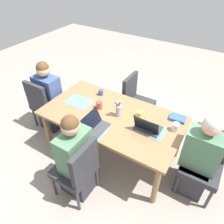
% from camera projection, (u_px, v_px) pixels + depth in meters
% --- Properties ---
extents(ground_plane, '(10.00, 10.00, 0.00)m').
position_uv_depth(ground_plane, '(112.00, 151.00, 3.25)').
color(ground_plane, gray).
extents(dining_table, '(1.88, 1.02, 0.72)m').
position_uv_depth(dining_table, '(112.00, 119.00, 2.85)').
color(dining_table, olive).
rests_on(dining_table, ground_plane).
extents(chair_near_left_near, '(0.44, 0.44, 0.90)m').
position_uv_depth(chair_near_left_near, '(78.00, 168.00, 2.40)').
color(chair_near_left_near, '#2D2D33').
rests_on(chair_near_left_near, ground_plane).
extents(person_near_left_near, '(0.36, 0.40, 1.19)m').
position_uv_depth(person_near_left_near, '(76.00, 161.00, 2.45)').
color(person_near_left_near, '#2D2D33').
rests_on(person_near_left_near, ground_plane).
extents(chair_head_right_left_mid, '(0.44, 0.44, 0.90)m').
position_uv_depth(chair_head_right_left_mid, '(204.00, 160.00, 2.49)').
color(chair_head_right_left_mid, '#2D2D33').
rests_on(chair_head_right_left_mid, ground_plane).
extents(person_head_right_left_mid, '(0.40, 0.36, 1.19)m').
position_uv_depth(person_head_right_left_mid, '(198.00, 160.00, 2.45)').
color(person_head_right_left_mid, '#2D2D33').
rests_on(person_head_right_left_mid, ground_plane).
extents(chair_head_left_left_far, '(0.44, 0.44, 0.90)m').
position_uv_depth(chair_head_left_left_far, '(44.00, 102.00, 3.41)').
color(chair_head_left_left_far, '#2D2D33').
rests_on(chair_head_left_left_far, ground_plane).
extents(person_head_left_left_far, '(0.40, 0.36, 1.19)m').
position_uv_depth(person_head_left_left_far, '(50.00, 100.00, 3.42)').
color(person_head_left_left_far, '#2D2D33').
rests_on(person_head_left_left_far, ground_plane).
extents(chair_far_right_near, '(0.44, 0.44, 0.90)m').
position_uv_depth(chair_far_right_near, '(135.00, 99.00, 3.48)').
color(chair_far_right_near, '#2D2D33').
rests_on(chair_far_right_near, ground_plane).
extents(flower_vase, '(0.08, 0.10, 0.26)m').
position_uv_depth(flower_vase, '(118.00, 108.00, 2.71)').
color(flower_vase, '#8EA8B7').
rests_on(flower_vase, dining_table).
extents(placemat_near_left_near, '(0.29, 0.38, 0.00)m').
position_uv_depth(placemat_near_left_near, '(96.00, 130.00, 2.58)').
color(placemat_near_left_near, slate).
rests_on(placemat_near_left_near, dining_table).
extents(placemat_head_right_left_mid, '(0.37, 0.27, 0.00)m').
position_uv_depth(placemat_head_right_left_mid, '(151.00, 129.00, 2.58)').
color(placemat_head_right_left_mid, slate).
rests_on(placemat_head_right_left_mid, dining_table).
extents(placemat_head_left_left_far, '(0.36, 0.27, 0.00)m').
position_uv_depth(placemat_head_left_left_far, '(79.00, 102.00, 3.03)').
color(placemat_head_left_left_far, slate).
rests_on(placemat_head_left_left_far, dining_table).
extents(laptop_head_right_left_mid, '(0.32, 0.22, 0.21)m').
position_uv_depth(laptop_head_right_left_mid, '(147.00, 127.00, 2.55)').
color(laptop_head_right_left_mid, '#38383D').
rests_on(laptop_head_right_left_mid, dining_table).
extents(laptop_near_left_near, '(0.22, 0.32, 0.20)m').
position_uv_depth(laptop_near_left_near, '(95.00, 126.00, 2.57)').
color(laptop_near_left_near, '#38383D').
rests_on(laptop_near_left_near, dining_table).
extents(coffee_mug_near_left, '(0.08, 0.08, 0.08)m').
position_uv_depth(coffee_mug_near_left, '(139.00, 114.00, 2.75)').
color(coffee_mug_near_left, '#DBC64C').
rests_on(coffee_mug_near_left, dining_table).
extents(coffee_mug_near_right, '(0.08, 0.08, 0.10)m').
position_uv_depth(coffee_mug_near_right, '(99.00, 105.00, 2.89)').
color(coffee_mug_near_right, '#AD3D38').
rests_on(coffee_mug_near_right, dining_table).
extents(coffee_mug_centre_left, '(0.09, 0.09, 0.11)m').
position_uv_depth(coffee_mug_centre_left, '(176.00, 127.00, 2.54)').
color(coffee_mug_centre_left, white).
rests_on(coffee_mug_centre_left, dining_table).
extents(coffee_mug_centre_right, '(0.07, 0.07, 0.09)m').
position_uv_depth(coffee_mug_centre_right, '(101.00, 92.00, 3.16)').
color(coffee_mug_centre_right, '#33477A').
rests_on(coffee_mug_centre_right, dining_table).
extents(book_red_cover, '(0.21, 0.15, 0.04)m').
position_uv_depth(book_red_cover, '(177.00, 118.00, 2.72)').
color(book_red_cover, '#335693').
rests_on(book_red_cover, dining_table).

